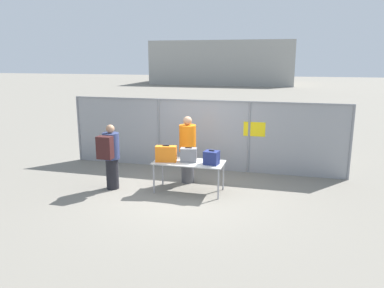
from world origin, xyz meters
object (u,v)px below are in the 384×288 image
security_worker_near (188,149)px  suitcase_navy (211,158)px  suitcase_grey (189,155)px  suitcase_orange (166,154)px  utility_trailer (278,141)px  inspection_table (189,164)px  traveler_hooded (110,154)px

security_worker_near → suitcase_navy: bearing=130.9°
security_worker_near → suitcase_grey: bearing=101.4°
suitcase_orange → suitcase_grey: (0.53, 0.12, -0.02)m
utility_trailer → security_worker_near: bearing=-119.8°
suitcase_grey → security_worker_near: (-0.20, 0.67, -0.02)m
inspection_table → utility_trailer: bearing=66.4°
suitcase_navy → suitcase_orange: bearing=-177.6°
suitcase_orange → suitcase_navy: suitcase_orange is taller
traveler_hooded → security_worker_near: security_worker_near is taller
suitcase_navy → security_worker_near: (-0.78, 0.74, -0.01)m
security_worker_near → utility_trailer: bearing=-125.5°
suitcase_grey → security_worker_near: security_worker_near is taller
suitcase_navy → security_worker_near: size_ratio=0.21×
inspection_table → suitcase_navy: (0.56, -0.06, 0.22)m
suitcase_navy → utility_trailer: size_ratio=0.09×
suitcase_orange → utility_trailer: size_ratio=0.13×
suitcase_grey → suitcase_navy: suitcase_grey is taller
inspection_table → security_worker_near: security_worker_near is taller
suitcase_grey → utility_trailer: suitcase_grey is taller
suitcase_navy → traveler_hooded: traveler_hooded is taller
suitcase_grey → traveler_hooded: traveler_hooded is taller
inspection_table → utility_trailer: 4.86m
security_worker_near → utility_trailer: (2.16, 3.77, -0.49)m
suitcase_navy → utility_trailer: suitcase_navy is taller
suitcase_orange → utility_trailer: (2.48, 4.55, -0.53)m
suitcase_navy → traveler_hooded: (-2.46, -0.27, -0.02)m
inspection_table → suitcase_navy: size_ratio=4.61×
suitcase_navy → security_worker_near: 1.08m
inspection_table → suitcase_navy: 0.61m
inspection_table → traveler_hooded: size_ratio=1.04×
security_worker_near → traveler_hooded: bearing=25.3°
suitcase_navy → traveler_hooded: bearing=-173.8°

